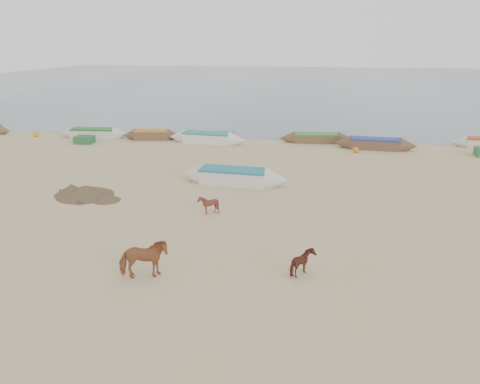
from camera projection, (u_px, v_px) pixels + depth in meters
name	position (u px, v px, depth m)	size (l,w,h in m)	color
ground	(224.00, 244.00, 19.33)	(140.00, 140.00, 0.00)	tan
sea	(304.00, 82.00, 96.25)	(160.00, 160.00, 0.00)	slate
cow_adult	(143.00, 259.00, 16.36)	(0.78, 1.72, 1.45)	#935630
calf_front	(208.00, 205.00, 22.61)	(0.76, 0.86, 0.95)	#56221B
calf_right	(303.00, 263.00, 16.63)	(0.94, 0.80, 0.94)	#5A251D
near_canoe	(234.00, 176.00, 27.40)	(6.58, 1.44, 0.91)	silver
debris_pile	(85.00, 191.00, 25.36)	(3.08, 3.08, 0.56)	brown
waterline_canoes	(220.00, 137.00, 38.95)	(49.60, 3.86, 0.90)	brown
beach_clutter	(327.00, 144.00, 36.74)	(42.55, 5.16, 0.64)	#295B31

